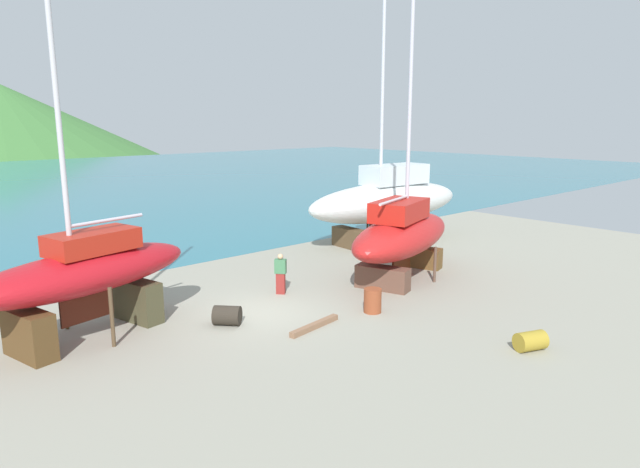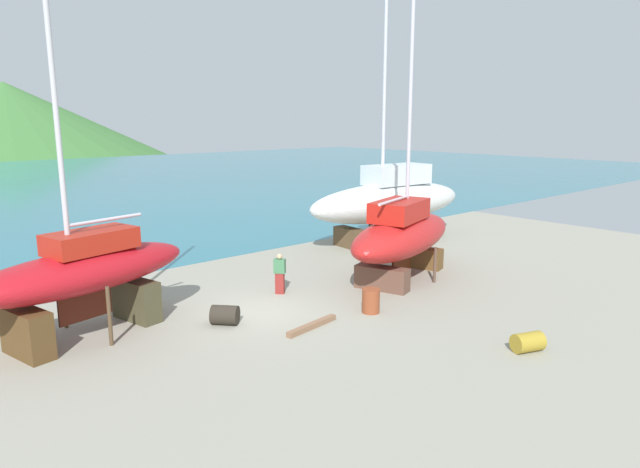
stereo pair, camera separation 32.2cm
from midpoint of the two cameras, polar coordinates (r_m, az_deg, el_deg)
The scene contains 10 objects.
ground_plane at distance 16.34m, azimuth 3.52°, elevation -12.40°, with size 49.60×49.60×0.00m, color gray.
headland_hill at distance 165.32m, azimuth -29.95°, elevation 7.81°, with size 132.69×132.69×32.05m, color #3E7336.
sailboat_mid_port at distance 23.76m, azimuth 8.02°, elevation -0.06°, with size 8.44×5.00×13.12m.
sailboat_small_center at distance 18.51m, azimuth -23.38°, elevation -3.83°, with size 7.66×3.80×11.33m.
sailboat_large_starboard at distance 30.83m, azimuth 6.66°, elevation 3.51°, with size 10.80×3.66×19.42m.
worker at distance 21.61m, azimuth -4.49°, elevation -4.02°, with size 0.46×0.49×1.60m.
barrel_tipped_right at distance 17.65m, azimuth 20.27°, elevation -10.25°, with size 0.58×0.58×0.88m, color olive.
barrel_tipped_left at distance 19.71m, azimuth 4.94°, elevation -6.81°, with size 0.62×0.62×0.85m, color brown.
barrel_tar_black at distance 18.79m, azimuth -9.98°, elevation -8.22°, with size 0.65×0.65×0.87m, color #2D2720.
timber_short_skew at distance 18.30m, azimuth -1.07°, elevation -9.37°, with size 2.21×0.20×0.18m, color #835E44.
Camera 1 is at (-10.87, -15.12, 6.65)m, focal length 31.24 mm.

